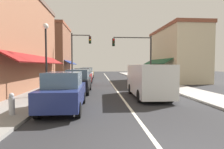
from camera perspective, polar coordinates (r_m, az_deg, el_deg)
ground_plane at (r=21.73m, az=-0.35°, el=-2.60°), size 80.00×80.00×0.00m
sidewalk_left at (r=22.03m, az=-14.78°, el=-2.46°), size 2.60×56.00×0.12m
sidewalk_right at (r=22.78m, az=13.60°, el=-2.27°), size 2.60×56.00×0.12m
lane_center_stripe at (r=21.73m, az=-0.35°, el=-2.59°), size 0.14×52.00×0.01m
storefront_left_block at (r=17.35m, az=-29.85°, el=9.43°), size 5.46×14.20×8.34m
storefront_right_block at (r=25.82m, az=19.56°, el=5.96°), size 5.54×10.20×7.07m
storefront_far_left at (r=32.69m, az=-18.95°, el=6.87°), size 7.06×8.20×8.86m
parked_car_nearest_left at (r=8.68m, az=-14.99°, el=-5.14°), size 1.81×4.11×1.77m
parked_car_second_left at (r=13.85m, az=-10.63°, el=-2.12°), size 1.83×4.12×1.77m
parked_car_third_left at (r=19.54m, az=-9.13°, el=-0.66°), size 1.86×4.14×1.77m
parked_car_far_left at (r=24.72m, az=-8.20°, el=0.08°), size 1.81×4.12×1.77m
parked_car_distant_left at (r=28.78m, az=-7.71°, el=0.48°), size 1.84×4.13×1.77m
van_in_lane at (r=11.97m, az=11.34°, el=-1.63°), size 2.06×5.21×2.12m
traffic_signal_mast_arm at (r=21.85m, az=8.09°, el=7.48°), size 4.76×0.50×5.64m
traffic_signal_left_corner at (r=23.12m, az=-10.75°, el=7.50°), size 2.51×0.50×6.11m
street_lamp_left_near at (r=12.40m, az=-20.19°, el=7.98°), size 0.36×0.36×4.77m
fire_hydrant at (r=8.26m, az=-29.17°, el=-8.12°), size 0.22×0.22×0.87m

